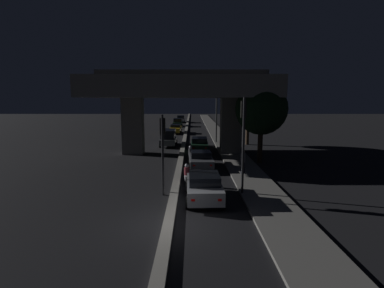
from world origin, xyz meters
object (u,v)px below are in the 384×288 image
object	(u,v)px
car_grey_lead_oncoming	(170,137)
car_grey_second	(202,159)
traffic_light_left_of_median	(164,141)
car_silver_fourth_oncoming	(182,119)
car_silver_lead	(205,187)
pedestrian_on_sidewalk	(244,162)
motorcycle_black_filtering_mid	(191,155)
motorcycle_white_filtering_near	(188,176)
car_dark_green_third	(200,144)
street_lamp	(215,104)
car_dark_green_third_oncoming	(179,122)
traffic_light_right_of_median	(244,130)
car_taxi_yellow_second_oncoming	(177,129)

from	to	relation	value
car_grey_lead_oncoming	car_grey_second	bearing A→B (deg)	17.12
traffic_light_left_of_median	car_silver_fourth_oncoming	bearing A→B (deg)	91.09
car_silver_lead	pedestrian_on_sidewalk	size ratio (longest dim) A/B	2.41
traffic_light_left_of_median	pedestrian_on_sidewalk	size ratio (longest dim) A/B	2.71
traffic_light_left_of_median	motorcycle_black_filtering_mid	bearing A→B (deg)	80.34
motorcycle_white_filtering_near	motorcycle_black_filtering_mid	world-z (taller)	motorcycle_black_filtering_mid
pedestrian_on_sidewalk	traffic_light_left_of_median	bearing A→B (deg)	-139.90
car_dark_green_third	motorcycle_white_filtering_near	distance (m)	12.81
car_silver_fourth_oncoming	street_lamp	bearing A→B (deg)	6.80
car_dark_green_third_oncoming	motorcycle_white_filtering_near	distance (m)	42.16
car_dark_green_third_oncoming	traffic_light_right_of_median	bearing A→B (deg)	6.45
traffic_light_left_of_median	traffic_light_right_of_median	world-z (taller)	traffic_light_right_of_median
car_grey_second	pedestrian_on_sidewalk	bearing A→B (deg)	-130.08
car_grey_second	car_silver_lead	bearing A→B (deg)	177.62
car_dark_green_third_oncoming	car_silver_fourth_oncoming	xyz separation A→B (m)	(0.24, 10.30, 0.01)
car_grey_second	car_grey_lead_oncoming	world-z (taller)	car_grey_lead_oncoming
traffic_light_right_of_median	traffic_light_left_of_median	bearing A→B (deg)	179.88
car_grey_second	traffic_light_left_of_median	bearing A→B (deg)	159.03
car_silver_fourth_oncoming	car_dark_green_third	bearing A→B (deg)	2.78
street_lamp	car_dark_green_third_oncoming	world-z (taller)	street_lamp
car_silver_lead	car_grey_second	distance (m)	7.89
car_silver_fourth_oncoming	car_taxi_yellow_second_oncoming	bearing A→B (deg)	-2.17
car_grey_second	car_dark_green_third_oncoming	size ratio (longest dim) A/B	0.98
motorcycle_white_filtering_near	motorcycle_black_filtering_mid	bearing A→B (deg)	-5.88
car_silver_lead	car_dark_green_third_oncoming	bearing A→B (deg)	3.41
car_dark_green_third	car_dark_green_third_oncoming	size ratio (longest dim) A/B	1.06
car_grey_lead_oncoming	car_silver_fourth_oncoming	bearing A→B (deg)	-179.94
street_lamp	car_dark_green_third	size ratio (longest dim) A/B	1.80
motorcycle_white_filtering_near	car_grey_lead_oncoming	bearing A→B (deg)	4.16
motorcycle_white_filtering_near	pedestrian_on_sidewalk	world-z (taller)	pedestrian_on_sidewalk
car_grey_second	car_dark_green_third	world-z (taller)	car_dark_green_third
car_grey_lead_oncoming	car_dark_green_third_oncoming	world-z (taller)	car_grey_lead_oncoming
pedestrian_on_sidewalk	motorcycle_black_filtering_mid	bearing A→B (deg)	131.28
traffic_light_left_of_median	car_silver_lead	bearing A→B (deg)	-24.04
car_silver_lead	car_taxi_yellow_second_oncoming	xyz separation A→B (m)	(-3.31, 32.56, -0.05)
motorcycle_black_filtering_mid	pedestrian_on_sidewalk	size ratio (longest dim) A/B	1.12
traffic_light_right_of_median	car_grey_second	size ratio (longest dim) A/B	1.34
car_silver_lead	car_taxi_yellow_second_oncoming	size ratio (longest dim) A/B	0.88
traffic_light_left_of_median	car_silver_fourth_oncoming	distance (m)	54.32
car_grey_lead_oncoming	motorcycle_black_filtering_mid	xyz separation A→B (m)	(2.64, -9.46, -0.38)
street_lamp	motorcycle_black_filtering_mid	world-z (taller)	street_lamp
pedestrian_on_sidewalk	car_taxi_yellow_second_oncoming	bearing A→B (deg)	103.25
street_lamp	car_grey_lead_oncoming	world-z (taller)	street_lamp
car_grey_second	car_taxi_yellow_second_oncoming	xyz separation A→B (m)	(-3.37, 24.67, 0.04)
car_silver_lead	car_dark_green_third	size ratio (longest dim) A/B	0.91
car_grey_lead_oncoming	car_taxi_yellow_second_oncoming	size ratio (longest dim) A/B	0.96
motorcycle_black_filtering_mid	motorcycle_white_filtering_near	bearing A→B (deg)	-179.39
car_silver_lead	pedestrian_on_sidewalk	bearing A→B (deg)	-29.99
car_silver_fourth_oncoming	car_dark_green_third_oncoming	bearing A→B (deg)	-3.58
car_silver_fourth_oncoming	pedestrian_on_sidewalk	size ratio (longest dim) A/B	2.70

